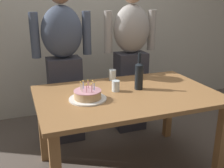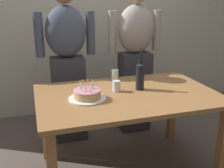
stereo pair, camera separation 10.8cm
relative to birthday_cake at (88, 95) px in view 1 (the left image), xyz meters
The scene contains 9 objects.
ground_plane 0.85m from the birthday_cake, ahead, with size 10.00×10.00×0.00m, color #564C44.
back_wall 1.70m from the birthday_cake, 77.52° to the left, with size 5.20×0.10×2.60m, color beige.
dining_table 0.38m from the birthday_cake, ahead, with size 1.50×0.96×0.74m.
birthday_cake is the anchor object (origin of this frame).
water_glass_near 0.56m from the birthday_cake, 49.27° to the left, with size 0.07×0.07×0.10m, color silver.
water_glass_far 0.30m from the birthday_cake, 21.67° to the left, with size 0.07×0.07×0.09m, color silver.
wine_bottle 0.50m from the birthday_cake, 10.94° to the left, with size 0.07×0.07×0.32m.
person_man_bearded 0.78m from the birthday_cake, 93.03° to the left, with size 0.61×0.27×1.66m.
person_woman_cardigan 1.06m from the birthday_cake, 47.25° to the left, with size 0.61×0.27×1.66m.
Camera 1 is at (-0.85, -1.94, 1.51)m, focal length 42.94 mm.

